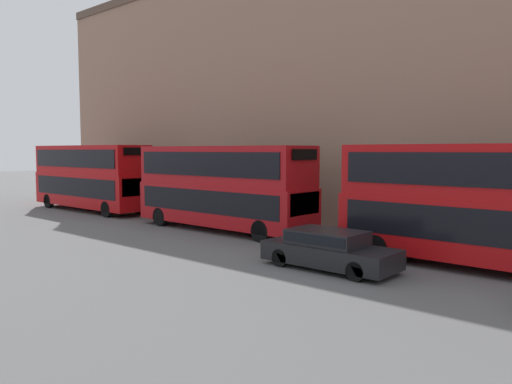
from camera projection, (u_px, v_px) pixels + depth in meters
The scene contains 5 objects.
bus_leading at pixel (493, 202), 16.81m from camera, with size 2.59×10.53×4.33m.
bus_second_in_queue at pixel (222, 184), 25.41m from camera, with size 2.59×10.46×4.32m.
bus_third_in_queue at pixel (90, 175), 33.80m from camera, with size 2.59×10.77×4.43m.
car_hatchback at pixel (329, 248), 17.26m from camera, with size 1.88×4.73×1.36m.
pedestrian at pixel (357, 220), 23.59m from camera, with size 0.36×0.36×1.81m.
Camera 1 is at (-16.22, -0.72, 4.12)m, focal length 35.00 mm.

